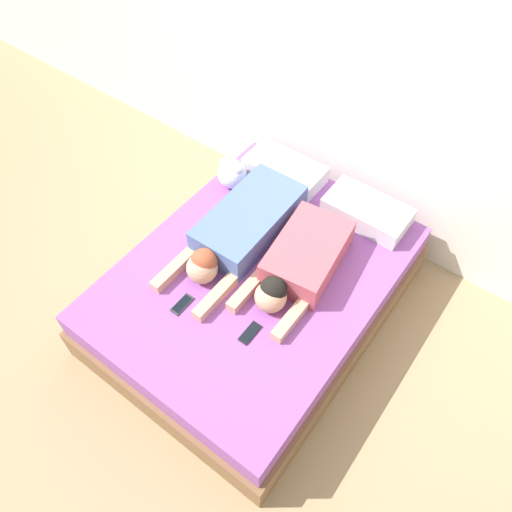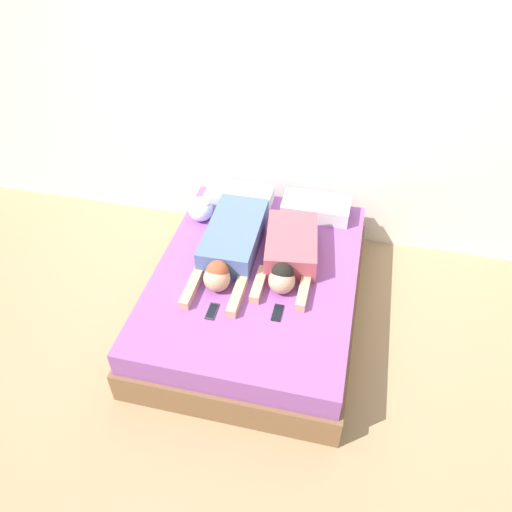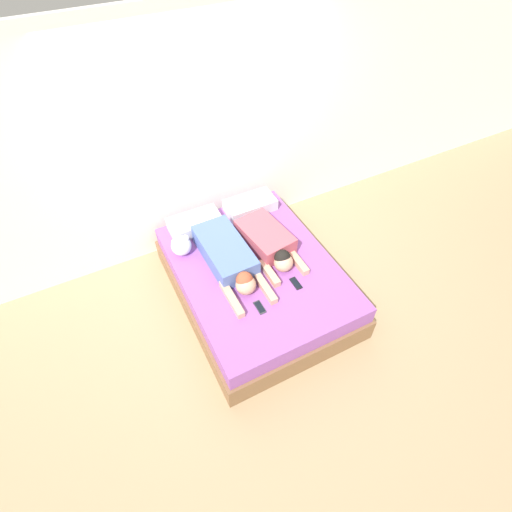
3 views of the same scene
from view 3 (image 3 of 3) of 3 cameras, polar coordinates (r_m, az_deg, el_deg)
ground_plane at (r=4.41m, az=-0.00°, el=-5.47°), size 12.00×12.00×0.00m
wall_back at (r=4.34m, az=-7.35°, el=16.35°), size 12.00×0.06×2.60m
bed at (r=4.23m, az=-0.00°, el=-3.58°), size 1.56×2.03×0.47m
pillow_head_left at (r=4.44m, az=-8.69°, el=4.63°), size 0.57×0.30×0.14m
pillow_head_right at (r=4.62m, az=-0.84°, el=7.29°), size 0.57×0.30×0.14m
person_left at (r=3.99m, az=-3.92°, el=-0.22°), size 0.41×1.15×0.23m
person_right at (r=4.13m, az=1.88°, el=1.88°), size 0.46×0.90×0.22m
cell_phone_left at (r=3.72m, az=0.53°, el=-7.34°), size 0.06×0.15×0.01m
cell_phone_right at (r=3.91m, az=5.72°, el=-3.91°), size 0.06×0.15×0.01m
plush_toy at (r=4.16m, az=-10.63°, el=1.52°), size 0.21×0.21×0.22m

